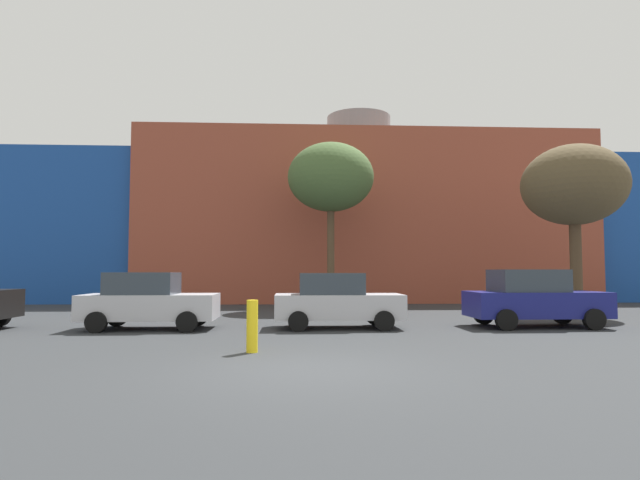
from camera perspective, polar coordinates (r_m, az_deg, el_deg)
name	(u,v)px	position (r m, az deg, el deg)	size (l,w,h in m)	color
ground_plane	(306,369)	(9.25, -1.62, -14.11)	(200.00, 200.00, 0.00)	#2D3033
building_backdrop	(359,226)	(32.36, 4.35, 1.59)	(44.48, 10.60, 11.45)	#9E4733
parked_car_1	(148,301)	(16.09, -18.48, -6.41)	(3.86, 1.90, 1.67)	silver
parked_car_2	(337,301)	(15.57, 1.87, -6.74)	(3.81, 1.87, 1.65)	silver
parked_car_3	(533,298)	(17.17, 22.58, -5.99)	(4.05, 1.99, 1.76)	navy
bare_tree_0	(574,186)	(22.75, 26.30, 5.38)	(3.98, 3.98, 6.71)	brown
bare_tree_1	(331,178)	(23.84, 1.19, 6.88)	(3.96, 3.96, 7.61)	brown
bollard_yellow_0	(252,326)	(11.09, -7.53, -9.44)	(0.24, 0.24, 1.10)	yellow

